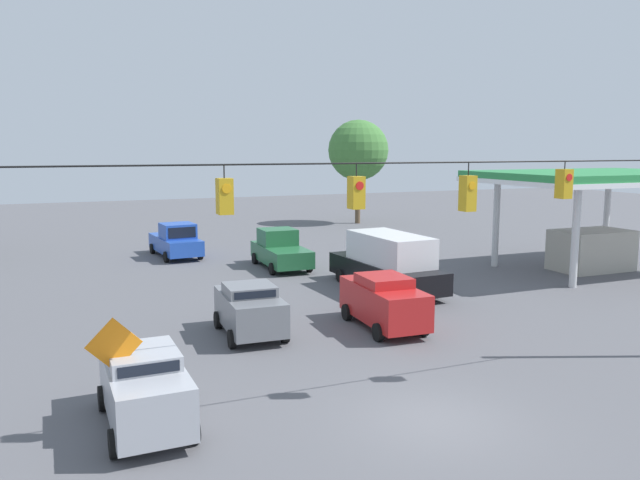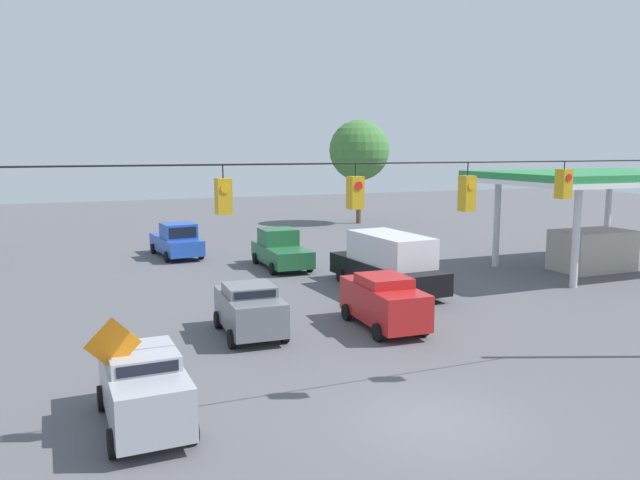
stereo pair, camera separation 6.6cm
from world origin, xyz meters
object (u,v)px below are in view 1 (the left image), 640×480
sedan_red_crossing_near (384,301)px  work_zone_sign (114,354)px  overhead_signal_span (415,236)px  pickup_truck_green_oncoming_deep (280,250)px  traffic_cone_third (117,336)px  tree_horizon_left (358,150)px  pickup_truck_blue_withflow_deep (176,241)px  traffic_cone_second (130,363)px  sedan_grey_withflow_mid (250,309)px  traffic_cone_nearest (144,401)px  box_truck_black_oncoming_far (388,262)px  sedan_silver_parked_shoulder (144,386)px  gas_station (595,199)px

sedan_red_crossing_near → work_zone_sign: work_zone_sign is taller
overhead_signal_span → pickup_truck_green_oncoming_deep: (-3.00, -19.15, -3.46)m
traffic_cone_third → tree_horizon_left: 36.62m
pickup_truck_green_oncoming_deep → overhead_signal_span: bearing=81.1°
pickup_truck_blue_withflow_deep → traffic_cone_second: 20.32m
sedan_grey_withflow_mid → traffic_cone_nearest: bearing=51.4°
pickup_truck_blue_withflow_deep → work_zone_sign: (5.44, 23.81, 1.01)m
overhead_signal_span → sedan_grey_withflow_mid: 8.52m
overhead_signal_span → sedan_red_crossing_near: (-2.66, -6.44, -3.41)m
tree_horizon_left → box_truck_black_oncoming_far: bearing=67.0°
sedan_silver_parked_shoulder → pickup_truck_blue_withflow_deep: bearing=-101.5°
tree_horizon_left → traffic_cone_third: bearing=51.0°
traffic_cone_third → box_truck_black_oncoming_far: bearing=-162.7°
overhead_signal_span → pickup_truck_green_oncoming_deep: overhead_signal_span is taller
pickup_truck_green_oncoming_deep → pickup_truck_blue_withflow_deep: (4.79, -5.66, -0.00)m
traffic_cone_third → work_zone_sign: work_zone_sign is taller
overhead_signal_span → traffic_cone_second: (6.55, -5.07, -4.11)m
overhead_signal_span → tree_horizon_left: tree_horizon_left is taller
traffic_cone_nearest → tree_horizon_left: (-22.57, -34.01, 6.07)m
box_truck_black_oncoming_far → work_zone_sign: size_ratio=2.58×
pickup_truck_blue_withflow_deep → box_truck_black_oncoming_far: box_truck_black_oncoming_far is taller
sedan_grey_withflow_mid → gas_station: size_ratio=0.33×
sedan_red_crossing_near → overhead_signal_span: bearing=67.6°
traffic_cone_third → pickup_truck_blue_withflow_deep: bearing=-106.1°
work_zone_sign → overhead_signal_span: bearing=172.1°
pickup_truck_green_oncoming_deep → traffic_cone_third: bearing=49.1°
box_truck_black_oncoming_far → work_zone_sign: work_zone_sign is taller
traffic_cone_nearest → tree_horizon_left: tree_horizon_left is taller
traffic_cone_second → traffic_cone_third: same height
overhead_signal_span → pickup_truck_green_oncoming_deep: size_ratio=3.78×
sedan_red_crossing_near → traffic_cone_second: bearing=8.5°
pickup_truck_blue_withflow_deep → box_truck_black_oncoming_far: size_ratio=0.74×
sedan_silver_parked_shoulder → tree_horizon_left: size_ratio=0.46×
sedan_silver_parked_shoulder → traffic_cone_second: 3.78m
tree_horizon_left → gas_station: bearing=95.6°
sedan_silver_parked_shoulder → sedan_grey_withflow_mid: (-4.39, -6.11, -0.03)m
box_truck_black_oncoming_far → traffic_cone_nearest: size_ratio=11.07×
sedan_grey_withflow_mid → gas_station: bearing=-167.9°
gas_station → sedan_red_crossing_near: bearing=19.0°
pickup_truck_green_oncoming_deep → traffic_cone_third: (9.65, 11.16, -0.65)m
pickup_truck_blue_withflow_deep → gas_station: gas_station is taller
traffic_cone_second → traffic_cone_nearest: bearing=91.0°
sedan_red_crossing_near → work_zone_sign: (9.89, 5.43, 0.96)m
sedan_silver_parked_shoulder → traffic_cone_second: size_ratio=6.33×
pickup_truck_blue_withflow_deep → sedan_red_crossing_near: pickup_truck_blue_withflow_deep is taller
work_zone_sign → sedan_silver_parked_shoulder: bearing=-152.5°
work_zone_sign → tree_horizon_left: (-23.30, -35.05, 4.41)m
traffic_cone_nearest → work_zone_sign: 2.09m
overhead_signal_span → traffic_cone_third: overhead_signal_span is taller
pickup_truck_blue_withflow_deep → tree_horizon_left: bearing=-147.8°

